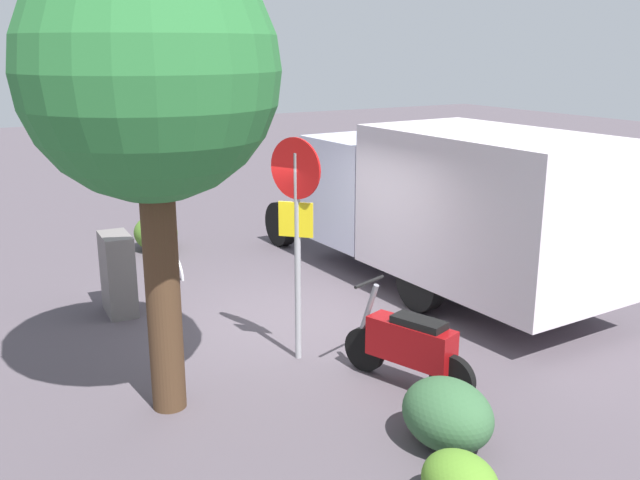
# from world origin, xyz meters

# --- Properties ---
(ground_plane) EXTENTS (60.00, 60.00, 0.00)m
(ground_plane) POSITION_xyz_m (0.00, 0.00, 0.00)
(ground_plane) COLOR #4D454C
(box_truck_near) EXTENTS (7.22, 2.42, 2.72)m
(box_truck_near) POSITION_xyz_m (0.02, -2.89, 1.54)
(box_truck_near) COLOR black
(box_truck_near) RESTS_ON ground
(motorcycle) EXTENTS (1.74, 0.80, 1.20)m
(motorcycle) POSITION_xyz_m (-2.55, -0.27, 0.52)
(motorcycle) COLOR black
(motorcycle) RESTS_ON ground
(stop_sign) EXTENTS (0.71, 0.33, 2.88)m
(stop_sign) POSITION_xyz_m (-1.19, 0.50, 1.92)
(stop_sign) COLOR #9E9EA3
(stop_sign) RESTS_ON ground
(street_tree) EXTENTS (2.65, 2.65, 5.02)m
(street_tree) POSITION_xyz_m (-1.59, 2.36, 3.65)
(street_tree) COLOR #47301E
(street_tree) RESTS_ON ground
(utility_cabinet) EXTENTS (0.78, 0.46, 1.23)m
(utility_cabinet) POSITION_xyz_m (1.62, 2.06, 0.62)
(utility_cabinet) COLOR slate
(utility_cabinet) RESTS_ON ground
(bike_rack_hoop) EXTENTS (0.85, 0.11, 0.85)m
(bike_rack_hoop) POSITION_xyz_m (2.99, 0.75, 0.00)
(bike_rack_hoop) COLOR #B7B7BC
(bike_rack_hoop) RESTS_ON ground
(shrub_mid_verge) EXTENTS (1.02, 0.84, 0.70)m
(shrub_mid_verge) POSITION_xyz_m (4.70, 0.51, 0.35)
(shrub_mid_verge) COLOR #487325
(shrub_mid_verge) RESTS_ON ground
(shrub_by_tree) EXTENTS (1.03, 0.84, 0.70)m
(shrub_by_tree) POSITION_xyz_m (-3.80, 0.19, 0.35)
(shrub_by_tree) COLOR #335B37
(shrub_by_tree) RESTS_ON ground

